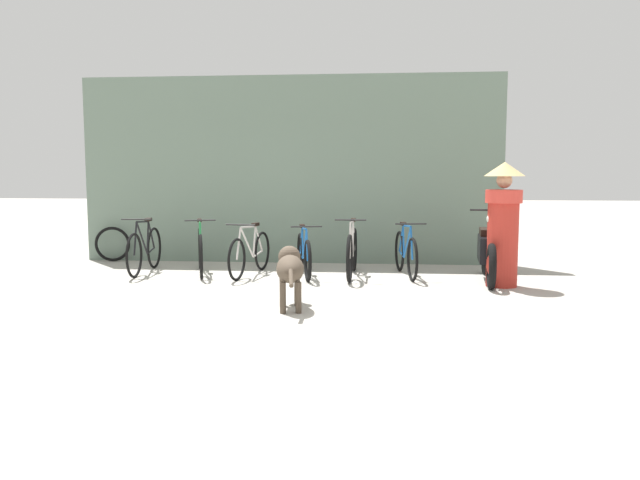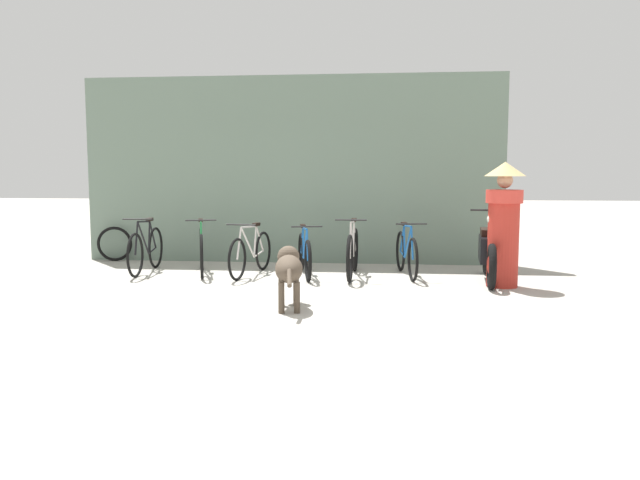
{
  "view_description": "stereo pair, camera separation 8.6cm",
  "coord_description": "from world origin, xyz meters",
  "px_view_note": "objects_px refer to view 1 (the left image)",
  "views": [
    {
      "loc": [
        1.54,
        -7.31,
        1.56
      ],
      "look_at": [
        0.76,
        1.17,
        0.65
      ],
      "focal_mm": 35.0,
      "sensor_mm": 36.0,
      "label": 1
    },
    {
      "loc": [
        1.63,
        -7.3,
        1.56
      ],
      "look_at": [
        0.76,
        1.17,
        0.65
      ],
      "focal_mm": 35.0,
      "sensor_mm": 36.0,
      "label": 2
    }
  ],
  "objects_px": {
    "stray_dog": "(290,268)",
    "person_in_robes": "(503,220)",
    "bicycle_1": "(200,251)",
    "bicycle_5": "(406,253)",
    "bicycle_3": "(304,255)",
    "bicycle_0": "(145,250)",
    "motorcycle": "(489,252)",
    "spare_tire_left": "(112,244)",
    "bicycle_4": "(352,252)",
    "bicycle_2": "(250,253)"
  },
  "relations": [
    {
      "from": "bicycle_5",
      "to": "person_in_robes",
      "type": "distance_m",
      "value": 1.61
    },
    {
      "from": "bicycle_1",
      "to": "bicycle_2",
      "type": "xyz_separation_m",
      "value": [
        0.81,
        -0.1,
        -0.02
      ]
    },
    {
      "from": "bicycle_0",
      "to": "bicycle_2",
      "type": "relative_size",
      "value": 0.99
    },
    {
      "from": "bicycle_0",
      "to": "bicycle_5",
      "type": "height_order",
      "value": "bicycle_0"
    },
    {
      "from": "bicycle_5",
      "to": "stray_dog",
      "type": "xyz_separation_m",
      "value": [
        -1.44,
        -2.43,
        0.12
      ]
    },
    {
      "from": "bicycle_2",
      "to": "stray_dog",
      "type": "distance_m",
      "value": 2.47
    },
    {
      "from": "spare_tire_left",
      "to": "motorcycle",
      "type": "bearing_deg",
      "value": -13.15
    },
    {
      "from": "bicycle_0",
      "to": "stray_dog",
      "type": "relative_size",
      "value": 1.41
    },
    {
      "from": "bicycle_2",
      "to": "stray_dog",
      "type": "bearing_deg",
      "value": 32.27
    },
    {
      "from": "bicycle_5",
      "to": "motorcycle",
      "type": "relative_size",
      "value": 0.83
    },
    {
      "from": "bicycle_0",
      "to": "bicycle_5",
      "type": "distance_m",
      "value": 4.08
    },
    {
      "from": "bicycle_3",
      "to": "stray_dog",
      "type": "bearing_deg",
      "value": -10.21
    },
    {
      "from": "bicycle_3",
      "to": "person_in_robes",
      "type": "xyz_separation_m",
      "value": [
        2.84,
        -0.62,
        0.6
      ]
    },
    {
      "from": "bicycle_1",
      "to": "bicycle_3",
      "type": "height_order",
      "value": "bicycle_1"
    },
    {
      "from": "bicycle_3",
      "to": "bicycle_0",
      "type": "bearing_deg",
      "value": -104.38
    },
    {
      "from": "bicycle_0",
      "to": "bicycle_3",
      "type": "xyz_separation_m",
      "value": [
        2.53,
        -0.06,
        -0.04
      ]
    },
    {
      "from": "motorcycle",
      "to": "spare_tire_left",
      "type": "relative_size",
      "value": 3.17
    },
    {
      "from": "bicycle_4",
      "to": "stray_dog",
      "type": "height_order",
      "value": "bicycle_4"
    },
    {
      "from": "bicycle_0",
      "to": "bicycle_3",
      "type": "height_order",
      "value": "bicycle_0"
    },
    {
      "from": "bicycle_3",
      "to": "motorcycle",
      "type": "xyz_separation_m",
      "value": [
        2.72,
        -0.22,
        0.1
      ]
    },
    {
      "from": "bicycle_2",
      "to": "stray_dog",
      "type": "xyz_separation_m",
      "value": [
        0.94,
        -2.28,
        0.13
      ]
    },
    {
      "from": "stray_dog",
      "to": "spare_tire_left",
      "type": "height_order",
      "value": "stray_dog"
    },
    {
      "from": "motorcycle",
      "to": "bicycle_4",
      "type": "bearing_deg",
      "value": -90.51
    },
    {
      "from": "bicycle_3",
      "to": "motorcycle",
      "type": "distance_m",
      "value": 2.73
    },
    {
      "from": "bicycle_2",
      "to": "bicycle_1",
      "type": "bearing_deg",
      "value": -86.85
    },
    {
      "from": "bicycle_1",
      "to": "bicycle_3",
      "type": "distance_m",
      "value": 1.65
    },
    {
      "from": "bicycle_3",
      "to": "person_in_robes",
      "type": "bearing_deg",
      "value": 64.71
    },
    {
      "from": "bicycle_1",
      "to": "bicycle_5",
      "type": "bearing_deg",
      "value": 73.92
    },
    {
      "from": "bicycle_5",
      "to": "person_in_robes",
      "type": "height_order",
      "value": "person_in_robes"
    },
    {
      "from": "spare_tire_left",
      "to": "bicycle_3",
      "type": "bearing_deg",
      "value": -19.28
    },
    {
      "from": "bicycle_0",
      "to": "stray_dog",
      "type": "xyz_separation_m",
      "value": [
        2.64,
        -2.35,
        0.1
      ]
    },
    {
      "from": "bicycle_2",
      "to": "bicycle_3",
      "type": "bearing_deg",
      "value": 100.28
    },
    {
      "from": "bicycle_4",
      "to": "stray_dog",
      "type": "distance_m",
      "value": 2.39
    },
    {
      "from": "bicycle_2",
      "to": "bicycle_3",
      "type": "height_order",
      "value": "bicycle_2"
    },
    {
      "from": "stray_dog",
      "to": "bicycle_4",
      "type": "bearing_deg",
      "value": -24.61
    },
    {
      "from": "bicycle_4",
      "to": "person_in_robes",
      "type": "bearing_deg",
      "value": 74.59
    },
    {
      "from": "bicycle_0",
      "to": "person_in_robes",
      "type": "relative_size",
      "value": 0.96
    },
    {
      "from": "stray_dog",
      "to": "person_in_robes",
      "type": "xyz_separation_m",
      "value": [
        2.73,
        1.66,
        0.46
      ]
    },
    {
      "from": "bicycle_1",
      "to": "spare_tire_left",
      "type": "xyz_separation_m",
      "value": [
        -1.94,
        1.16,
        -0.05
      ]
    },
    {
      "from": "bicycle_2",
      "to": "person_in_robes",
      "type": "relative_size",
      "value": 0.97
    },
    {
      "from": "spare_tire_left",
      "to": "bicycle_4",
      "type": "bearing_deg",
      "value": -15.97
    },
    {
      "from": "bicycle_4",
      "to": "spare_tire_left",
      "type": "xyz_separation_m",
      "value": [
        -4.31,
        1.24,
        -0.06
      ]
    },
    {
      "from": "bicycle_5",
      "to": "stray_dog",
      "type": "distance_m",
      "value": 2.82
    },
    {
      "from": "bicycle_2",
      "to": "spare_tire_left",
      "type": "bearing_deg",
      "value": -104.76
    },
    {
      "from": "bicycle_3",
      "to": "stray_dog",
      "type": "distance_m",
      "value": 2.29
    },
    {
      "from": "bicycle_1",
      "to": "bicycle_5",
      "type": "xyz_separation_m",
      "value": [
        3.19,
        0.05,
        -0.01
      ]
    },
    {
      "from": "stray_dog",
      "to": "person_in_robes",
      "type": "distance_m",
      "value": 3.23
    },
    {
      "from": "bicycle_2",
      "to": "bicycle_4",
      "type": "relative_size",
      "value": 0.95
    },
    {
      "from": "motorcycle",
      "to": "bicycle_3",
      "type": "bearing_deg",
      "value": -88.32
    },
    {
      "from": "bicycle_0",
      "to": "motorcycle",
      "type": "height_order",
      "value": "motorcycle"
    }
  ]
}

